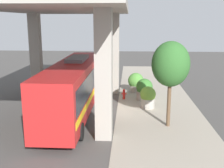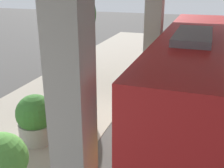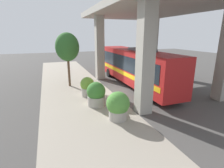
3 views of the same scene
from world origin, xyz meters
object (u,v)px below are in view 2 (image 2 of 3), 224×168
at_px(planter_front, 62,96).
at_px(bus, 191,70).
at_px(planter_middle, 2,164).
at_px(street_tree_near, 74,14).
at_px(planter_back, 36,119).
at_px(fire_hydrant, 78,138).

bearing_deg(planter_front, bus, 16.82).
relative_size(planter_middle, street_tree_near, 0.34).
bearing_deg(planter_back, planter_front, 93.88).
distance_m(bus, planter_middle, 7.79).
height_order(planter_middle, planter_back, planter_back).
distance_m(bus, fire_hydrant, 5.32).
distance_m(planter_back, street_tree_near, 6.67).
xyz_separation_m(planter_middle, planter_back, (-0.65, 2.58, -0.03)).
distance_m(fire_hydrant, planter_middle, 2.77).
xyz_separation_m(planter_front, planter_middle, (0.80, -4.79, 0.05)).
distance_m(planter_middle, street_tree_near, 9.11).
height_order(bus, planter_back, bus).
xyz_separation_m(bus, planter_middle, (-4.35, -6.34, -1.18)).
relative_size(fire_hydrant, planter_front, 0.54).
height_order(bus, fire_hydrant, bus).
distance_m(planter_front, planter_back, 2.22).
height_order(bus, planter_middle, bus).
height_order(fire_hydrant, planter_front, planter_front).
bearing_deg(planter_middle, street_tree_near, 102.26).
bearing_deg(bus, planter_middle, -124.46).
relative_size(bus, planter_middle, 7.30).
bearing_deg(fire_hydrant, planter_back, 178.54).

